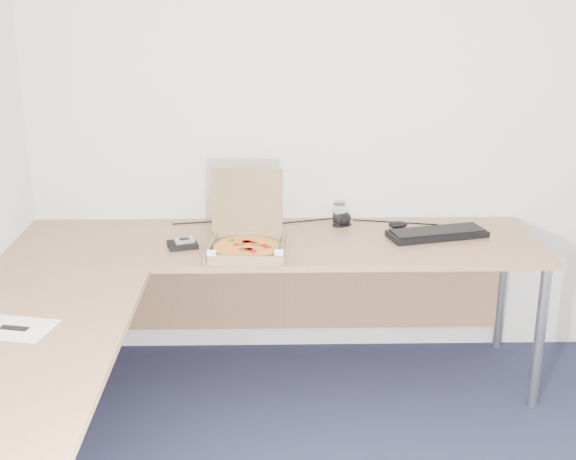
{
  "coord_description": "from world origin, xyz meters",
  "views": [
    {
      "loc": [
        -0.52,
        -2.04,
        1.92
      ],
      "look_at": [
        -0.45,
        1.28,
        0.82
      ],
      "focal_mm": 47.58,
      "sensor_mm": 36.0,
      "label": 1
    }
  ],
  "objects_px": {
    "desk": "(201,280)",
    "wallet": "(183,245)",
    "pizza_box": "(247,243)",
    "drinking_glass": "(339,215)",
    "keyboard": "(437,234)"
  },
  "relations": [
    {
      "from": "desk",
      "to": "wallet",
      "type": "xyz_separation_m",
      "value": [
        -0.12,
        0.34,
        0.04
      ]
    },
    {
      "from": "keyboard",
      "to": "wallet",
      "type": "bearing_deg",
      "value": 171.78
    },
    {
      "from": "desk",
      "to": "drinking_glass",
      "type": "height_order",
      "value": "drinking_glass"
    },
    {
      "from": "pizza_box",
      "to": "wallet",
      "type": "distance_m",
      "value": 0.31
    },
    {
      "from": "desk",
      "to": "drinking_glass",
      "type": "relative_size",
      "value": 21.87
    },
    {
      "from": "pizza_box",
      "to": "drinking_glass",
      "type": "xyz_separation_m",
      "value": [
        0.45,
        0.37,
        0.02
      ]
    },
    {
      "from": "drinking_glass",
      "to": "keyboard",
      "type": "xyz_separation_m",
      "value": [
        0.46,
        -0.18,
        -0.04
      ]
    },
    {
      "from": "desk",
      "to": "pizza_box",
      "type": "distance_m",
      "value": 0.33
    },
    {
      "from": "desk",
      "to": "drinking_glass",
      "type": "bearing_deg",
      "value": 45.03
    },
    {
      "from": "drinking_glass",
      "to": "wallet",
      "type": "relative_size",
      "value": 0.86
    },
    {
      "from": "desk",
      "to": "keyboard",
      "type": "height_order",
      "value": "keyboard"
    },
    {
      "from": "keyboard",
      "to": "wallet",
      "type": "height_order",
      "value": "keyboard"
    },
    {
      "from": "pizza_box",
      "to": "drinking_glass",
      "type": "height_order",
      "value": "pizza_box"
    },
    {
      "from": "drinking_glass",
      "to": "keyboard",
      "type": "height_order",
      "value": "drinking_glass"
    },
    {
      "from": "pizza_box",
      "to": "keyboard",
      "type": "relative_size",
      "value": 0.83
    }
  ]
}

